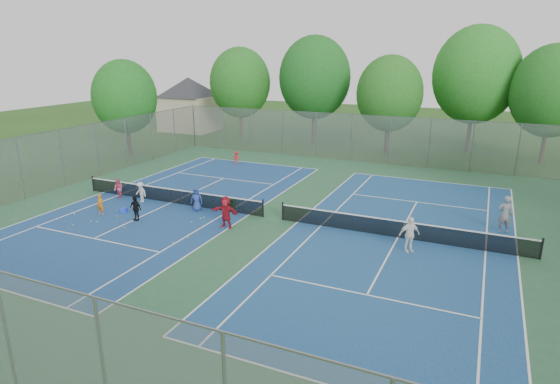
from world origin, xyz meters
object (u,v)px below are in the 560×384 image
at_px(net_right, 398,229).
at_px(ball_crate, 124,210).
at_px(net_left, 171,196).
at_px(ball_hopper, 232,204).
at_px(instructor, 505,214).

distance_m(net_right, ball_crate, 15.64).
xyz_separation_m(net_left, ball_hopper, (4.04, 0.58, -0.14)).
distance_m(net_left, ball_crate, 2.99).
bearing_deg(ball_crate, ball_hopper, 30.33).
height_order(net_right, ball_crate, net_right).
relative_size(net_right, ball_crate, 39.11).
xyz_separation_m(net_left, instructor, (18.86, 2.99, 0.55)).
distance_m(net_right, instructor, 5.73).
relative_size(net_right, instructor, 6.43).
bearing_deg(net_left, instructor, 9.01).
bearing_deg(ball_hopper, ball_crate, -149.67).
bearing_deg(ball_hopper, net_left, -171.87).
bearing_deg(net_left, net_right, 0.00).
bearing_deg(ball_crate, net_right, 9.63).
bearing_deg(ball_crate, instructor, 15.45).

